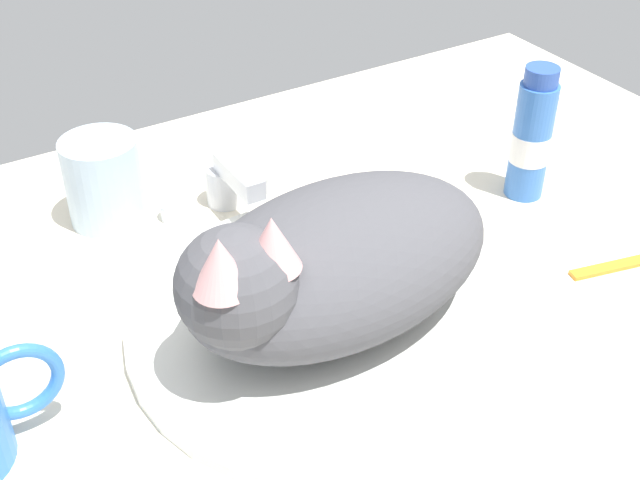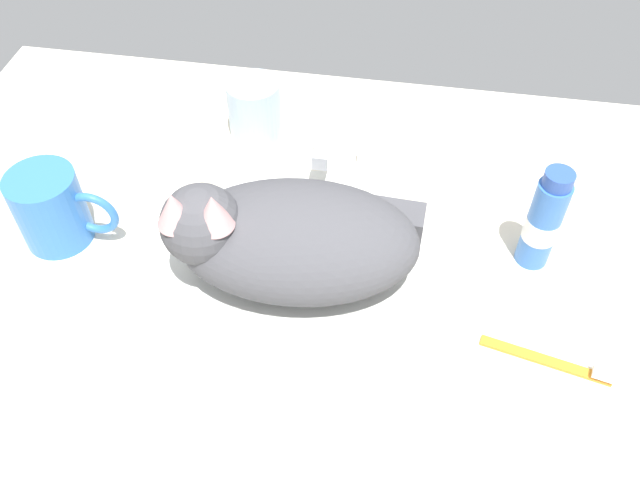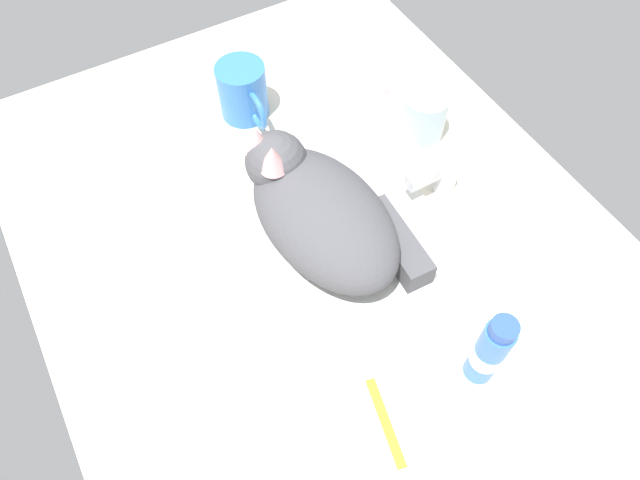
# 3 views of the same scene
# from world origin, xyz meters

# --- Properties ---
(ground_plane) EXTENTS (1.10, 0.83, 0.03)m
(ground_plane) POSITION_xyz_m (0.00, 0.00, -0.01)
(ground_plane) COLOR silver
(sink_basin) EXTENTS (0.35, 0.35, 0.01)m
(sink_basin) POSITION_xyz_m (0.00, 0.00, 0.01)
(sink_basin) COLOR silver
(sink_basin) RESTS_ON ground_plane
(faucet) EXTENTS (0.14, 0.09, 0.06)m
(faucet) POSITION_xyz_m (0.00, 0.21, 0.03)
(faucet) COLOR silver
(faucet) RESTS_ON ground_plane
(cat) EXTENTS (0.29, 0.20, 0.14)m
(cat) POSITION_xyz_m (-0.01, 0.00, 0.07)
(cat) COLOR #4C4C51
(cat) RESTS_ON sink_basin
(rinse_cup) EXTENTS (0.07, 0.07, 0.09)m
(rinse_cup) POSITION_xyz_m (-0.11, 0.25, 0.04)
(rinse_cup) COLOR silver
(rinse_cup) RESTS_ON ground_plane
(toothpaste_bottle) EXTENTS (0.04, 0.04, 0.14)m
(toothpaste_bottle) POSITION_xyz_m (0.27, 0.08, 0.06)
(toothpaste_bottle) COLOR #3870C6
(toothpaste_bottle) RESTS_ON ground_plane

